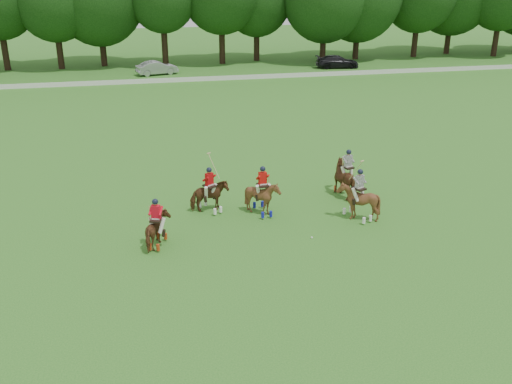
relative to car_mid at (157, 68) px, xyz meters
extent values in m
plane|color=#24651C|center=(1.30, -42.50, -0.71)|extent=(180.00, 180.00, 0.00)
cylinder|color=black|center=(-16.13, 6.42, 1.77)|extent=(0.70, 0.70, 4.98)
cylinder|color=black|center=(-10.33, 5.99, 1.61)|extent=(0.70, 0.70, 4.64)
cylinder|color=black|center=(-5.68, 7.02, 1.44)|extent=(0.70, 0.70, 4.31)
cylinder|color=black|center=(1.27, 5.50, 1.91)|extent=(0.70, 0.70, 5.24)
cylinder|color=black|center=(7.93, 5.74, 1.88)|extent=(0.70, 0.70, 5.19)
cylinder|color=black|center=(12.37, 7.12, 1.53)|extent=(0.70, 0.70, 4.48)
cylinder|color=black|center=(19.84, 4.32, 1.39)|extent=(0.70, 0.70, 4.21)
cylinder|color=black|center=(24.55, 5.67, 1.32)|extent=(0.70, 0.70, 4.07)
cylinder|color=black|center=(32.47, 5.88, 1.68)|extent=(0.70, 0.70, 4.79)
cylinder|color=black|center=(37.90, 7.42, 1.51)|extent=(0.70, 0.70, 4.44)
cylinder|color=black|center=(42.72, 4.24, 1.72)|extent=(0.70, 0.70, 4.86)
cube|color=white|center=(1.30, -4.50, -0.49)|extent=(120.00, 0.10, 0.44)
imported|color=#A4A4A9|center=(0.00, 0.00, 0.00)|extent=(4.58, 2.57, 1.43)
imported|color=black|center=(20.18, 0.00, -0.02)|extent=(5.01, 2.50, 1.40)
imported|color=#4C2E14|center=(-1.99, -40.02, 0.00)|extent=(1.32, 1.85, 1.43)
cube|color=black|center=(-1.99, -40.02, 0.52)|extent=(0.61, 0.68, 0.08)
cylinder|color=tan|center=(-2.27, -39.92, 0.44)|extent=(0.10, 0.21, 1.29)
imported|color=#4C2E14|center=(0.66, -36.88, 0.04)|extent=(1.96, 1.90, 1.52)
cube|color=black|center=(0.66, -36.88, 0.60)|extent=(0.67, 0.71, 0.08)
cylinder|color=tan|center=(0.91, -36.72, 1.52)|extent=(0.44, 0.67, 1.08)
imported|color=#4C2E14|center=(3.05, -37.67, 0.13)|extent=(1.52, 1.67, 1.68)
cube|color=black|center=(3.05, -37.67, 0.75)|extent=(0.50, 0.60, 0.08)
cylinder|color=tan|center=(3.35, -37.63, 0.67)|extent=(0.05, 0.21, 1.29)
imported|color=#4C2E14|center=(7.76, -36.35, 0.18)|extent=(1.50, 2.29, 1.78)
cube|color=black|center=(7.76, -36.35, 0.83)|extent=(0.58, 0.66, 0.08)
cylinder|color=tan|center=(7.47, -36.43, 0.75)|extent=(0.09, 0.21, 1.29)
imported|color=#4C2E14|center=(7.24, -39.18, 0.17)|extent=(1.94, 2.03, 1.77)
cube|color=black|center=(7.24, -39.18, 0.82)|extent=(0.62, 0.69, 0.08)
cylinder|color=tan|center=(6.96, -39.29, 1.74)|extent=(0.33, 0.72, 1.08)
sphere|color=white|center=(4.57, -40.69, -0.67)|extent=(0.09, 0.09, 0.09)
camera|label=1|loc=(-2.42, -61.87, 10.42)|focal=40.00mm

